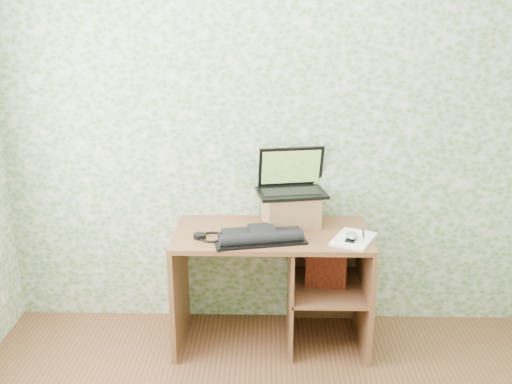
{
  "coord_description": "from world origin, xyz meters",
  "views": [
    {
      "loc": [
        -0.02,
        -1.82,
        2.04
      ],
      "look_at": [
        -0.1,
        1.39,
        1.02
      ],
      "focal_mm": 40.0,
      "sensor_mm": 36.0,
      "label": 1
    }
  ],
  "objects_px": {
    "keyboard": "(262,236)",
    "notepad": "(353,239)",
    "desk": "(284,270)",
    "riser": "(291,209)",
    "laptop": "(291,182)"
  },
  "relations": [
    {
      "from": "laptop",
      "to": "desk",
      "type": "bearing_deg",
      "value": -115.41
    },
    {
      "from": "riser",
      "to": "keyboard",
      "type": "bearing_deg",
      "value": -123.63
    },
    {
      "from": "laptop",
      "to": "riser",
      "type": "bearing_deg",
      "value": -100.91
    },
    {
      "from": "riser",
      "to": "laptop",
      "type": "distance_m",
      "value": 0.17
    },
    {
      "from": "desk",
      "to": "notepad",
      "type": "height_order",
      "value": "notepad"
    },
    {
      "from": "desk",
      "to": "notepad",
      "type": "xyz_separation_m",
      "value": [
        0.4,
        -0.15,
        0.28
      ]
    },
    {
      "from": "keyboard",
      "to": "notepad",
      "type": "xyz_separation_m",
      "value": [
        0.54,
        0.01,
        -0.02
      ]
    },
    {
      "from": "desk",
      "to": "keyboard",
      "type": "bearing_deg",
      "value": -131.67
    },
    {
      "from": "desk",
      "to": "riser",
      "type": "relative_size",
      "value": 3.63
    },
    {
      "from": "desk",
      "to": "riser",
      "type": "distance_m",
      "value": 0.39
    },
    {
      "from": "desk",
      "to": "laptop",
      "type": "xyz_separation_m",
      "value": [
        0.04,
        0.16,
        0.53
      ]
    },
    {
      "from": "laptop",
      "to": "keyboard",
      "type": "relative_size",
      "value": 0.85
    },
    {
      "from": "laptop",
      "to": "notepad",
      "type": "bearing_deg",
      "value": -51.23
    },
    {
      "from": "riser",
      "to": "notepad",
      "type": "bearing_deg",
      "value": -35.93
    },
    {
      "from": "laptop",
      "to": "notepad",
      "type": "xyz_separation_m",
      "value": [
        0.36,
        -0.31,
        -0.26
      ]
    }
  ]
}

